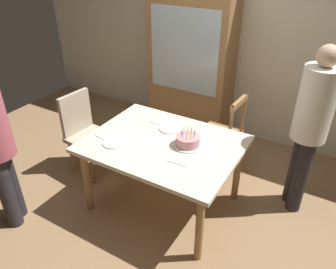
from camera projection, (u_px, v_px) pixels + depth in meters
ground at (164, 202)px, 3.47m from camera, size 6.40×6.40×0.00m
back_wall at (238, 39)px, 4.16m from camera, size 6.40×0.10×2.60m
dining_table at (163, 150)px, 3.12m from camera, size 1.42×1.10×0.76m
birthday_cake at (188, 141)px, 3.00m from camera, size 0.28×0.28×0.17m
plate_near_celebrant at (114, 143)px, 3.06m from camera, size 0.22×0.22×0.01m
plate_far_side at (170, 128)px, 3.29m from camera, size 0.22×0.22×0.01m
fork_near_celebrant at (101, 138)px, 3.14m from camera, size 0.18×0.05×0.01m
fork_far_side at (157, 124)px, 3.37m from camera, size 0.18×0.02×0.01m
fork_near_guest at (176, 163)px, 2.79m from camera, size 0.18×0.02×0.01m
chair_spindle_back at (221, 135)px, 3.76m from camera, size 0.46×0.46×0.95m
chair_upholstered at (84, 129)px, 3.72m from camera, size 0.48×0.48×0.95m
person_guest at (311, 124)px, 2.96m from camera, size 0.32×0.32×1.69m
china_cabinet at (191, 65)px, 4.34m from camera, size 1.10×0.45×1.90m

